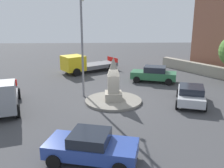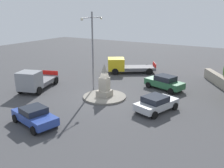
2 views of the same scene
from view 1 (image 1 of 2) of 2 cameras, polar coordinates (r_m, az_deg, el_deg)
ground_plane at (r=18.41m, az=0.31°, el=-4.11°), size 80.00×80.00×0.00m
traffic_island at (r=18.38m, az=0.31°, el=-3.85°), size 4.17×4.17×0.17m
monument at (r=17.93m, az=0.32°, el=0.73°), size 1.23×1.23×3.18m
streetlamp at (r=18.83m, az=-6.96°, el=11.30°), size 3.55×0.28×8.04m
car_blue_far_side at (r=11.13m, az=-4.80°, el=-14.12°), size 2.73×4.28×1.36m
car_silver_near_island at (r=18.65m, az=17.69°, el=-2.27°), size 4.28×2.95×1.37m
car_green_parked_left at (r=23.93m, az=9.60°, el=2.29°), size 2.87×4.51×1.52m
truck_yellow_parked_right at (r=27.62m, az=-6.74°, el=4.57°), size 5.22×6.43×1.99m
truck_grey_waiting at (r=17.53m, az=-24.45°, el=-2.89°), size 5.71×3.64×2.27m
stone_boundary_wall at (r=27.41m, az=23.13°, el=2.48°), size 12.88×8.41×1.14m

